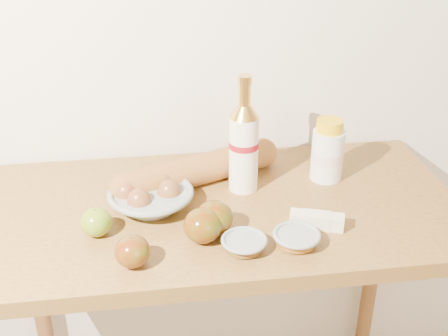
{
  "coord_description": "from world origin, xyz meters",
  "views": [
    {
      "loc": [
        -0.16,
        -0.0,
        1.64
      ],
      "look_at": [
        0.0,
        1.15,
        1.02
      ],
      "focal_mm": 45.0,
      "sensor_mm": 36.0,
      "label": 1
    }
  ],
  "objects_px": {
    "baguette": "(198,170)",
    "bourbon_bottle": "(244,145)",
    "table": "(222,245)",
    "egg_bowl": "(150,196)",
    "cream_bottle": "(328,152)"
  },
  "relations": [
    {
      "from": "baguette",
      "to": "cream_bottle",
      "type": "bearing_deg",
      "value": -24.9
    },
    {
      "from": "table",
      "to": "baguette",
      "type": "height_order",
      "value": "baguette"
    },
    {
      "from": "egg_bowl",
      "to": "bourbon_bottle",
      "type": "bearing_deg",
      "value": 13.6
    },
    {
      "from": "baguette",
      "to": "bourbon_bottle",
      "type": "bearing_deg",
      "value": -41.81
    },
    {
      "from": "bourbon_bottle",
      "to": "baguette",
      "type": "height_order",
      "value": "bourbon_bottle"
    },
    {
      "from": "table",
      "to": "cream_bottle",
      "type": "height_order",
      "value": "cream_bottle"
    },
    {
      "from": "table",
      "to": "bourbon_bottle",
      "type": "distance_m",
      "value": 0.27
    },
    {
      "from": "egg_bowl",
      "to": "baguette",
      "type": "height_order",
      "value": "baguette"
    },
    {
      "from": "table",
      "to": "bourbon_bottle",
      "type": "xyz_separation_m",
      "value": [
        0.07,
        0.08,
        0.25
      ]
    },
    {
      "from": "table",
      "to": "egg_bowl",
      "type": "xyz_separation_m",
      "value": [
        -0.18,
        0.02,
        0.15
      ]
    },
    {
      "from": "bourbon_bottle",
      "to": "cream_bottle",
      "type": "distance_m",
      "value": 0.24
    },
    {
      "from": "table",
      "to": "egg_bowl",
      "type": "bearing_deg",
      "value": 174.66
    },
    {
      "from": "bourbon_bottle",
      "to": "cream_bottle",
      "type": "height_order",
      "value": "bourbon_bottle"
    },
    {
      "from": "table",
      "to": "egg_bowl",
      "type": "relative_size",
      "value": 4.28
    },
    {
      "from": "bourbon_bottle",
      "to": "baguette",
      "type": "distance_m",
      "value": 0.15
    }
  ]
}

